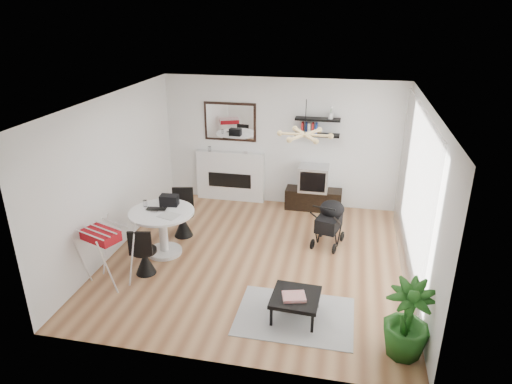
% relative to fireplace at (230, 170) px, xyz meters
% --- Properties ---
extents(floor, '(5.00, 5.00, 0.00)m').
position_rel_fireplace_xyz_m(floor, '(1.10, -2.42, -0.69)').
color(floor, brown).
rests_on(floor, ground).
extents(ceiling, '(5.00, 5.00, 0.00)m').
position_rel_fireplace_xyz_m(ceiling, '(1.10, -2.42, 2.01)').
color(ceiling, white).
rests_on(ceiling, wall_back).
extents(wall_back, '(5.00, 0.00, 5.00)m').
position_rel_fireplace_xyz_m(wall_back, '(1.10, 0.08, 0.66)').
color(wall_back, white).
rests_on(wall_back, floor).
extents(wall_left, '(0.00, 5.00, 5.00)m').
position_rel_fireplace_xyz_m(wall_left, '(-1.40, -2.42, 0.66)').
color(wall_left, white).
rests_on(wall_left, floor).
extents(wall_right, '(0.00, 5.00, 5.00)m').
position_rel_fireplace_xyz_m(wall_right, '(3.60, -2.42, 0.66)').
color(wall_right, white).
rests_on(wall_right, floor).
extents(sheer_curtain, '(0.04, 3.60, 2.60)m').
position_rel_fireplace_xyz_m(sheer_curtain, '(3.50, -2.22, 0.66)').
color(sheer_curtain, white).
rests_on(sheer_curtain, wall_right).
extents(fireplace, '(1.50, 0.17, 2.16)m').
position_rel_fireplace_xyz_m(fireplace, '(0.00, 0.00, 0.00)').
color(fireplace, white).
rests_on(fireplace, floor).
extents(shelf_lower, '(0.90, 0.25, 0.04)m').
position_rel_fireplace_xyz_m(shelf_lower, '(1.84, -0.05, 0.91)').
color(shelf_lower, black).
rests_on(shelf_lower, wall_back).
extents(shelf_upper, '(0.90, 0.25, 0.04)m').
position_rel_fireplace_xyz_m(shelf_upper, '(1.84, -0.05, 1.23)').
color(shelf_upper, black).
rests_on(shelf_upper, wall_back).
extents(pendant_lamp, '(0.90, 0.90, 0.10)m').
position_rel_fireplace_xyz_m(pendant_lamp, '(1.80, -2.12, 1.46)').
color(pendant_lamp, '#DAB772').
rests_on(pendant_lamp, ceiling).
extents(tv_console, '(1.17, 0.41, 0.44)m').
position_rel_fireplace_xyz_m(tv_console, '(1.84, -0.14, -0.47)').
color(tv_console, black).
rests_on(tv_console, floor).
extents(crt_tv, '(0.60, 0.53, 0.53)m').
position_rel_fireplace_xyz_m(crt_tv, '(1.83, -0.14, 0.02)').
color(crt_tv, silver).
rests_on(crt_tv, tv_console).
extents(dining_table, '(1.10, 1.10, 0.81)m').
position_rel_fireplace_xyz_m(dining_table, '(-0.53, -2.56, -0.15)').
color(dining_table, white).
rests_on(dining_table, floor).
extents(laptop, '(0.36, 0.25, 0.03)m').
position_rel_fireplace_xyz_m(laptop, '(-0.62, -2.58, 0.14)').
color(laptop, black).
rests_on(laptop, dining_table).
extents(black_bag, '(0.32, 0.21, 0.19)m').
position_rel_fireplace_xyz_m(black_bag, '(-0.48, -2.30, 0.22)').
color(black_bag, black).
rests_on(black_bag, dining_table).
extents(newspaper, '(0.38, 0.34, 0.01)m').
position_rel_fireplace_xyz_m(newspaper, '(-0.33, -2.71, 0.13)').
color(newspaper, silver).
rests_on(newspaper, dining_table).
extents(drinking_glass, '(0.07, 0.07, 0.11)m').
position_rel_fireplace_xyz_m(drinking_glass, '(-0.88, -2.43, 0.18)').
color(drinking_glass, white).
rests_on(drinking_glass, dining_table).
extents(chair_far, '(0.45, 0.46, 0.90)m').
position_rel_fireplace_xyz_m(chair_far, '(-0.44, -1.85, -0.40)').
color(chair_far, black).
rests_on(chair_far, floor).
extents(chair_near, '(0.42, 0.43, 0.84)m').
position_rel_fireplace_xyz_m(chair_near, '(-0.57, -3.24, -0.42)').
color(chair_near, black).
rests_on(chair_near, floor).
extents(drying_rack, '(0.82, 0.80, 0.97)m').
position_rel_fireplace_xyz_m(drying_rack, '(-1.00, -3.61, -0.17)').
color(drying_rack, white).
rests_on(drying_rack, floor).
extents(stroller, '(0.60, 0.79, 0.89)m').
position_rel_fireplace_xyz_m(stroller, '(2.26, -1.61, -0.30)').
color(stroller, black).
rests_on(stroller, floor).
extents(rug, '(1.62, 1.17, 0.01)m').
position_rel_fireplace_xyz_m(rug, '(1.93, -3.85, -0.68)').
color(rug, '#ADADAD').
rests_on(rug, floor).
extents(coffee_table, '(0.68, 0.68, 0.33)m').
position_rel_fireplace_xyz_m(coffee_table, '(1.93, -3.85, -0.38)').
color(coffee_table, black).
rests_on(coffee_table, rug).
extents(magazines, '(0.36, 0.31, 0.04)m').
position_rel_fireplace_xyz_m(magazines, '(1.91, -3.90, -0.32)').
color(magazines, red).
rests_on(magazines, coffee_table).
extents(potted_plant, '(0.73, 0.73, 1.03)m').
position_rel_fireplace_xyz_m(potted_plant, '(3.34, -4.30, -0.17)').
color(potted_plant, '#1C5117').
rests_on(potted_plant, floor).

